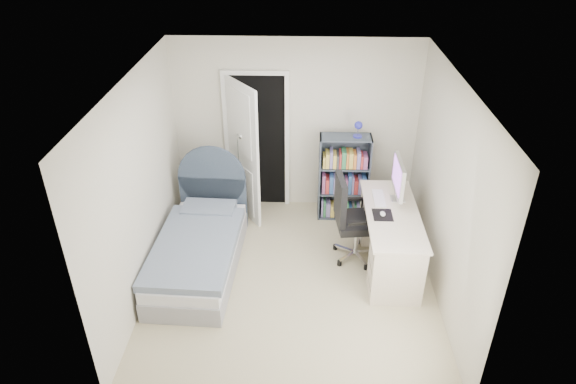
{
  "coord_description": "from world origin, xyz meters",
  "views": [
    {
      "loc": [
        0.12,
        -4.87,
        4.12
      ],
      "look_at": [
        -0.06,
        0.42,
        1.0
      ],
      "focal_mm": 32.0,
      "sensor_mm": 36.0,
      "label": 1
    }
  ],
  "objects_px": {
    "nightstand": "(222,184)",
    "bookcase": "(344,181)",
    "office_chair": "(351,215)",
    "floor_lamp": "(241,182)",
    "desk": "(390,236)",
    "bed": "(200,247)"
  },
  "relations": [
    {
      "from": "bed",
      "to": "desk",
      "type": "bearing_deg",
      "value": 2.61
    },
    {
      "from": "nightstand",
      "to": "floor_lamp",
      "type": "bearing_deg",
      "value": -23.3
    },
    {
      "from": "nightstand",
      "to": "office_chair",
      "type": "distance_m",
      "value": 2.11
    },
    {
      "from": "bed",
      "to": "office_chair",
      "type": "height_order",
      "value": "bed"
    },
    {
      "from": "nightstand",
      "to": "office_chair",
      "type": "relative_size",
      "value": 0.54
    },
    {
      "from": "desk",
      "to": "office_chair",
      "type": "relative_size",
      "value": 1.37
    },
    {
      "from": "floor_lamp",
      "to": "nightstand",
      "type": "bearing_deg",
      "value": 156.7
    },
    {
      "from": "bookcase",
      "to": "floor_lamp",
      "type": "bearing_deg",
      "value": -179.44
    },
    {
      "from": "nightstand",
      "to": "desk",
      "type": "relative_size",
      "value": 0.4
    },
    {
      "from": "nightstand",
      "to": "bookcase",
      "type": "bearing_deg",
      "value": -3.79
    },
    {
      "from": "desk",
      "to": "bookcase",
      "type": "bearing_deg",
      "value": 114.65
    },
    {
      "from": "desk",
      "to": "office_chair",
      "type": "height_order",
      "value": "desk"
    },
    {
      "from": "desk",
      "to": "office_chair",
      "type": "distance_m",
      "value": 0.55
    },
    {
      "from": "office_chair",
      "to": "bookcase",
      "type": "bearing_deg",
      "value": 91.41
    },
    {
      "from": "desk",
      "to": "floor_lamp",
      "type": "bearing_deg",
      "value": 150.77
    },
    {
      "from": "floor_lamp",
      "to": "bookcase",
      "type": "xyz_separation_m",
      "value": [
        1.46,
        0.01,
        0.05
      ]
    },
    {
      "from": "nightstand",
      "to": "desk",
      "type": "distance_m",
      "value": 2.59
    },
    {
      "from": "floor_lamp",
      "to": "bookcase",
      "type": "distance_m",
      "value": 1.46
    },
    {
      "from": "nightstand",
      "to": "office_chair",
      "type": "height_order",
      "value": "office_chair"
    },
    {
      "from": "office_chair",
      "to": "floor_lamp",
      "type": "bearing_deg",
      "value": 146.67
    },
    {
      "from": "nightstand",
      "to": "bookcase",
      "type": "height_order",
      "value": "bookcase"
    },
    {
      "from": "bed",
      "to": "desk",
      "type": "distance_m",
      "value": 2.37
    }
  ]
}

